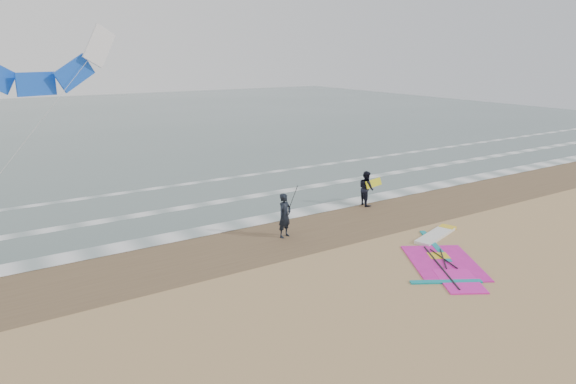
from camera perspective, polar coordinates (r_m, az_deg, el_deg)
ground at (r=17.78m, az=9.56°, el=-10.36°), size 120.00×120.00×0.00m
sea_water at (r=61.22m, az=-22.15°, el=7.02°), size 120.00×80.00×0.02m
wet_sand_band at (r=22.21m, az=-0.84°, el=-4.80°), size 120.00×5.00×0.01m
foam_waterline at (r=25.89m, az=-6.01°, el=-1.88°), size 120.00×9.15×0.02m
windsurf_rig at (r=20.94m, az=16.82°, el=-6.67°), size 5.81×5.50×0.14m
person_standing at (r=21.70m, az=-0.37°, el=-2.63°), size 0.81×0.66×1.91m
person_walking at (r=26.55m, az=8.68°, el=0.42°), size 0.82×0.97×1.80m
held_pole at (r=21.73m, az=0.30°, el=-1.38°), size 0.17×0.86×1.82m
carried_kiteboard at (r=26.67m, az=9.49°, el=0.98°), size 1.30×0.51×0.39m
surf_kite at (r=23.43m, az=-26.43°, el=12.52°), size 7.25×2.48×7.81m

